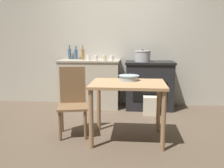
% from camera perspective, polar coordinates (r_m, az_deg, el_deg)
% --- Properties ---
extents(ground_plane, '(14.00, 14.00, 0.00)m').
position_cam_1_polar(ground_plane, '(3.77, -0.66, -10.28)').
color(ground_plane, brown).
extents(wall_back, '(8.00, 0.07, 2.55)m').
position_cam_1_polar(wall_back, '(5.12, 1.17, 9.63)').
color(wall_back, '#B2AD9E').
rests_on(wall_back, ground_plane).
extents(counter_cabinet, '(1.18, 0.58, 0.93)m').
position_cam_1_polar(counter_cabinet, '(4.95, -5.06, 0.14)').
color(counter_cabinet, '#B2A893').
rests_on(counter_cabinet, ground_plane).
extents(stove, '(0.92, 0.63, 0.91)m').
position_cam_1_polar(stove, '(4.86, 8.51, -0.22)').
color(stove, black).
rests_on(stove, ground_plane).
extents(work_table, '(0.96, 0.73, 0.77)m').
position_cam_1_polar(work_table, '(3.24, 3.64, -1.81)').
color(work_table, '#A87F56').
rests_on(work_table, ground_plane).
extents(chair, '(0.48, 0.48, 0.94)m').
position_cam_1_polar(chair, '(3.52, -8.94, -3.62)').
color(chair, brown).
rests_on(chair, ground_plane).
extents(flour_sack, '(0.26, 0.18, 0.33)m').
position_cam_1_polar(flour_sack, '(4.48, 8.83, -4.93)').
color(flour_sack, beige).
rests_on(flour_sack, ground_plane).
extents(stock_pot, '(0.30, 0.30, 0.23)m').
position_cam_1_polar(stock_pot, '(4.73, 7.00, 6.34)').
color(stock_pot, '#A8A8AD').
rests_on(stock_pot, stove).
extents(mixing_bowl_large, '(0.28, 0.28, 0.07)m').
position_cam_1_polar(mixing_bowl_large, '(3.39, 3.87, 1.51)').
color(mixing_bowl_large, '#93A8B2').
rests_on(mixing_bowl_large, work_table).
extents(bottle_far_left, '(0.07, 0.07, 0.28)m').
position_cam_1_polar(bottle_far_left, '(5.00, -6.70, 6.80)').
color(bottle_far_left, olive).
rests_on(bottle_far_left, counter_cabinet).
extents(bottle_left, '(0.06, 0.06, 0.28)m').
position_cam_1_polar(bottle_left, '(5.18, -9.67, 6.85)').
color(bottle_left, '#3D5675').
rests_on(bottle_left, counter_cabinet).
extents(bottle_mid_left, '(0.07, 0.07, 0.27)m').
position_cam_1_polar(bottle_mid_left, '(5.12, -8.23, 6.78)').
color(bottle_mid_left, '#3D5675').
rests_on(bottle_mid_left, counter_cabinet).
extents(cup_center_left, '(0.09, 0.09, 0.09)m').
position_cam_1_polar(cup_center_left, '(4.73, -0.11, 5.93)').
color(cup_center_left, silver).
rests_on(cup_center_left, counter_cabinet).
extents(cup_center, '(0.08, 0.08, 0.10)m').
position_cam_1_polar(cup_center, '(4.69, -1.75, 5.92)').
color(cup_center, beige).
rests_on(cup_center, counter_cabinet).
extents(cup_center_right, '(0.07, 0.07, 0.10)m').
position_cam_1_polar(cup_center_right, '(4.69, -3.70, 5.93)').
color(cup_center_right, silver).
rests_on(cup_center_right, counter_cabinet).
extents(cup_mid_right, '(0.07, 0.07, 0.10)m').
position_cam_1_polar(cup_mid_right, '(4.82, -5.41, 6.03)').
color(cup_mid_right, silver).
rests_on(cup_mid_right, counter_cabinet).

